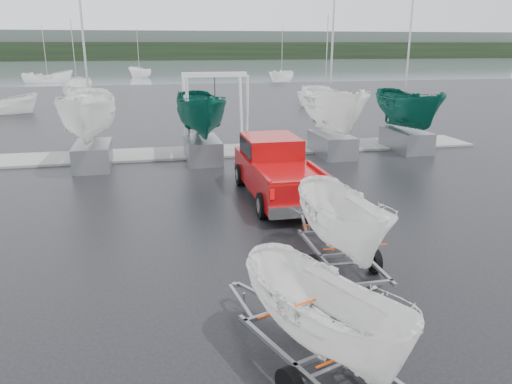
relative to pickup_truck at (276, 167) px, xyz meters
name	(u,v)px	position (x,y,z in m)	size (l,w,h in m)	color
ground_plane	(259,247)	(-1.74, -4.77, -1.11)	(120.00, 120.00, 0.00)	black
lake	(155,70)	(-1.74, 95.23, -1.12)	(300.00, 300.00, 0.00)	slate
dock	(203,152)	(-1.74, 8.23, -1.06)	(30.00, 3.00, 0.12)	gray
treeline	(149,51)	(-1.74, 165.23, 1.89)	(300.00, 8.00, 6.00)	black
far_hill	(148,45)	(-1.74, 173.23, 3.89)	(300.00, 6.00, 10.00)	#4C5651
pickup_truck	(276,167)	(0.00, 0.00, 0.00)	(2.42, 6.42, 2.13)	#9D080A
trailer_hitched	(346,171)	(-0.07, -6.72, 1.50)	(1.79, 3.61, 4.81)	gray
trailer_parked	(327,249)	(-1.98, -10.58, 1.29)	(2.29, 3.79, 4.39)	gray
boat_hoist	(215,101)	(-1.06, 8.23, 1.56)	(3.30, 2.18, 4.12)	silver
keelboat_0	(86,81)	(-7.08, 6.23, 2.80)	(2.46, 3.20, 10.63)	gray
keelboat_1	(201,87)	(-1.99, 6.43, 2.42)	(2.24, 3.20, 7.05)	gray
keelboat_2	(335,80)	(4.61, 6.23, 2.69)	(2.39, 3.20, 10.56)	gray
keelboat_3	(411,86)	(8.94, 6.53, 2.27)	(2.15, 3.20, 10.31)	gray
moored_boat_1	(78,96)	(-11.55, 40.41, -1.11)	(2.93, 3.00, 11.83)	white
moored_boat_2	(325,105)	(11.73, 26.56, -1.10)	(2.14, 2.09, 10.74)	white
moored_boat_3	(282,81)	(16.24, 57.82, -1.10)	(3.62, 3.63, 11.38)	white
moored_boat_5	(140,77)	(-4.98, 72.42, -1.10)	(3.41, 3.45, 11.46)	white
moored_boat_6	(48,83)	(-18.03, 61.70, -1.10)	(3.18, 3.12, 11.53)	white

